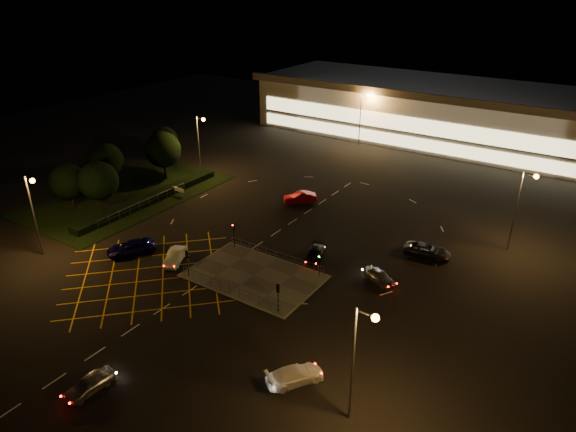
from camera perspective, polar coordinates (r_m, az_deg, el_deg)
The scene contains 27 objects.
ground at distance 59.69m, azimuth -4.18°, elevation -5.30°, with size 180.00×180.00×0.00m, color black.
pedestrian_island at distance 57.26m, azimuth -3.80°, elevation -6.66°, with size 14.00×9.00×0.12m, color #4C4944.
grass_verge at distance 81.55m, azimuth -17.40°, elevation 2.30°, with size 18.00×30.00×0.08m, color black.
hedge at distance 77.78m, azimuth -15.06°, elevation 1.85°, with size 2.00×26.00×1.00m, color black.
supermarket at distance 110.02m, azimuth 16.07°, elevation 11.21°, with size 72.00×26.50×10.50m.
streetlight_sw at distance 65.00m, azimuth -26.44°, elevation 1.09°, with size 1.78×0.56×10.03m.
streetlight_se at distance 37.27m, azimuth 7.93°, elevation -14.60°, with size 1.78×0.56×10.03m.
streetlight_nw at distance 83.92m, azimuth -9.74°, elevation 8.50°, with size 1.78×0.56×10.03m.
streetlight_ne at distance 65.27m, azimuth 24.53°, elevation 1.56°, with size 1.78×0.56×10.03m.
streetlight_far_left at distance 100.42m, azimuth 8.29°, elevation 11.37°, with size 1.78×0.56×10.03m.
signal_sw at distance 57.00m, azimuth -11.14°, elevation -4.59°, with size 0.28×0.30×3.15m.
signal_se at distance 50.32m, azimuth -1.12°, elevation -8.46°, with size 0.28×0.30×3.15m.
signal_nw at distance 62.14m, azimuth -6.07°, elevation -1.58°, with size 0.28×0.30×3.15m.
signal_ne at distance 56.07m, azimuth 3.53°, elevation -4.66°, with size 0.28×0.30×3.15m.
tree_a at distance 77.30m, azimuth -23.24°, elevation 3.54°, with size 5.04×5.04×6.86m.
tree_b at distance 83.00m, azimuth -19.60°, elevation 5.80°, with size 5.40×5.40×7.35m.
tree_c at distance 84.75m, azimuth -13.72°, elevation 7.16°, with size 5.76×5.76×7.84m.
tree_d at distance 93.13m, azimuth -13.58°, elevation 8.20°, with size 4.68×4.68×6.37m.
tree_e at distance 75.09m, azimuth -20.31°, elevation 3.68°, with size 5.40×5.40×7.35m.
car_near_silver at distance 45.90m, azimuth -21.22°, elevation -16.99°, with size 1.67×4.15×1.41m, color #B6B9BE.
car_queue_white at distance 60.90m, azimuth -12.45°, elevation -4.43°, with size 1.54×4.43×1.46m, color silver.
car_left_blue at distance 64.06m, azimuth -17.05°, elevation -3.37°, with size 2.60×5.64×1.57m, color #100D52.
car_far_dkgrey at distance 60.18m, azimuth 3.04°, elevation -4.28°, with size 1.81×4.45×1.29m, color black.
car_right_silver at distance 56.78m, azimuth 10.11°, elevation -6.60°, with size 1.64×4.07×1.39m, color #A3A6AA.
car_circ_red at distance 74.88m, azimuth 1.33°, elevation 2.08°, with size 1.68×4.81×1.58m, color maroon.
car_east_grey at distance 62.79m, azimuth 15.24°, elevation -3.76°, with size 2.52×5.46×1.52m, color black.
car_approach_white at distance 43.80m, azimuth 0.78°, elevation -17.25°, with size 1.97×4.85×1.41m, color silver.
Camera 1 is at (31.89, -40.32, 30.34)m, focal length 32.00 mm.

